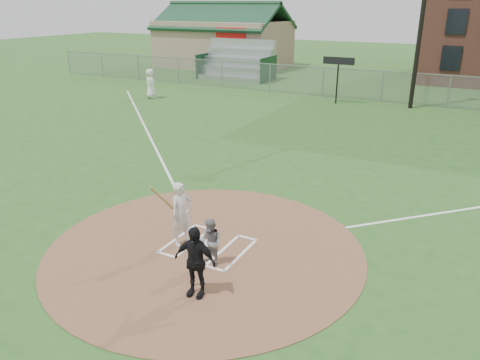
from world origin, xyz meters
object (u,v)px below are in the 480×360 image
at_px(home_plate, 202,243).
at_px(ondeck_player, 150,84).
at_px(catcher, 211,243).
at_px(umpire, 195,261).
at_px(batter_at_plate, 182,214).

distance_m(home_plate, ondeck_player, 21.20).
distance_m(catcher, umpire, 1.29).
height_order(ondeck_player, batter_at_plate, ondeck_player).
bearing_deg(ondeck_player, catcher, 165.34).
xyz_separation_m(catcher, ondeck_player, (-14.75, 16.72, 0.34)).
height_order(umpire, batter_at_plate, batter_at_plate).
bearing_deg(catcher, home_plate, 154.34).
bearing_deg(home_plate, catcher, -46.00).
height_order(catcher, batter_at_plate, batter_at_plate).
distance_m(umpire, batter_at_plate, 2.41).
relative_size(home_plate, batter_at_plate, 0.26).
bearing_deg(batter_at_plate, catcher, -25.04).
height_order(catcher, ondeck_player, ondeck_player).
distance_m(ondeck_player, batter_at_plate, 21.04).
height_order(home_plate, batter_at_plate, batter_at_plate).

